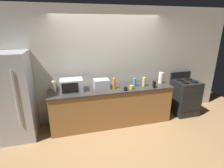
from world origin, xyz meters
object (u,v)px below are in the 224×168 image
toaster_oven (101,84)px  paper_towel_roll (161,78)px  bottle_spray_cleaner (135,82)px  cordless_phone (154,84)px  mug_yellow (131,87)px  refrigerator (13,97)px  bottle_vinegar (144,82)px  mug_black (126,89)px  microwave (72,85)px  bottle_hand_soap (54,86)px  stove_range (185,97)px  bottle_dish_soap (114,83)px

toaster_oven → paper_towel_roll: 1.50m
bottle_spray_cleaner → cordless_phone: bearing=-26.9°
mug_yellow → refrigerator: bearing=175.8°
bottle_vinegar → mug_black: bottle_vinegar is taller
refrigerator → microwave: (1.15, 0.05, 0.13)m
bottle_spray_cleaner → bottle_hand_soap: bearing=176.1°
cordless_phone → bottle_hand_soap: size_ratio=0.63×
stove_range → microwave: bearing=179.1°
refrigerator → cordless_phone: size_ratio=12.00×
cordless_phone → toaster_oven: bearing=179.5°
mug_yellow → bottle_dish_soap: bearing=157.7°
microwave → bottle_dish_soap: microwave is taller
mug_yellow → bottle_spray_cleaner: bearing=49.9°
bottle_spray_cleaner → mug_black: (-0.31, -0.23, -0.05)m
bottle_spray_cleaner → bottle_vinegar: size_ratio=0.86×
toaster_oven → mug_yellow: 0.69m
toaster_oven → mug_black: bearing=-31.1°
bottle_spray_cleaner → toaster_oven: bearing=175.3°
stove_range → toaster_oven: size_ratio=3.18×
microwave → paper_towel_roll: 2.16m
refrigerator → toaster_oven: (1.82, 0.06, 0.10)m
stove_range → mug_black: bearing=-172.5°
refrigerator → cordless_phone: 3.01m
toaster_oven → mug_yellow: toaster_oven is taller
paper_towel_roll → bottle_hand_soap: size_ratio=1.14×
microwave → bottle_spray_cleaner: (1.45, -0.05, -0.04)m
toaster_oven → stove_range: bearing=-1.5°
microwave → bottle_spray_cleaner: 1.45m
cordless_phone → mug_black: size_ratio=1.74×
bottle_dish_soap → bottle_vinegar: 0.72m
toaster_oven → bottle_vinegar: size_ratio=1.55×
stove_range → bottle_hand_soap: 3.32m
stove_range → toaster_oven: toaster_oven is taller
microwave → mug_black: (1.15, -0.28, -0.09)m
bottle_spray_cleaner → mug_black: bearing=-143.5°
cordless_phone → bottle_hand_soap: bearing=-176.1°
stove_range → microwave: (-2.90, 0.05, 0.57)m
microwave → mug_yellow: 1.33m
microwave → mug_black: 1.18m
bottle_spray_cleaner → mug_yellow: size_ratio=2.14×
microwave → paper_towel_roll: (2.16, 0.00, 0.00)m
toaster_oven → mug_black: size_ratio=3.95×
paper_towel_roll → stove_range: bearing=-3.9°
refrigerator → toaster_oven: 1.82m
mug_black → refrigerator: bearing=174.3°
bottle_dish_soap → mug_black: size_ratio=2.86×
bottle_spray_cleaner → bottle_hand_soap: 1.83m
bottle_dish_soap → bottle_spray_cleaner: (0.51, 0.03, -0.03)m
refrigerator → bottle_dish_soap: 2.09m
paper_towel_roll → mug_yellow: (-0.86, -0.23, -0.09)m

